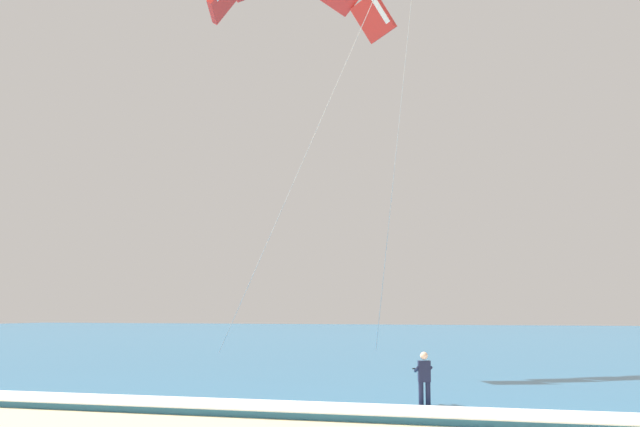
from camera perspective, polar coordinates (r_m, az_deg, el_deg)
name	(u,v)px	position (r m, az deg, el deg)	size (l,w,h in m)	color
sea	(547,339)	(80.46, 15.88, -8.57)	(200.00, 120.00, 0.20)	teal
surf_foam	(496,414)	(21.64, 12.44, -13.78)	(200.00, 2.35, 0.04)	white
surfboard	(425,411)	(23.41, 7.48, -13.82)	(0.90, 1.47, 0.09)	#E04C38
kitesurfer	(424,378)	(23.33, 7.44, -11.59)	(0.64, 0.63, 1.69)	#191E38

